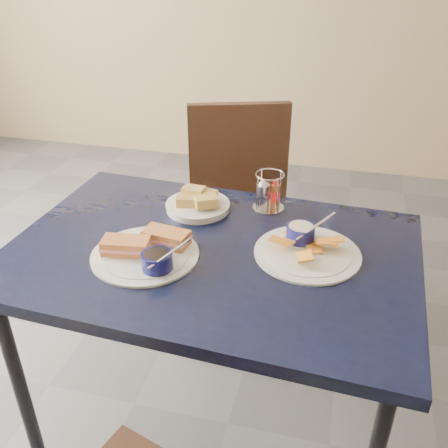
% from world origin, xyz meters
% --- Properties ---
extents(ground, '(6.00, 6.00, 0.00)m').
position_xyz_m(ground, '(0.00, 0.00, 0.00)').
color(ground, '#4B4A4F').
rests_on(ground, ground).
extents(dining_table, '(1.28, 0.89, 0.75)m').
position_xyz_m(dining_table, '(-0.06, 0.03, 0.69)').
color(dining_table, black).
rests_on(dining_table, ground).
extents(chair_far, '(0.57, 0.56, 0.96)m').
position_xyz_m(chair_far, '(-0.10, 0.76, 0.55)').
color(chair_far, black).
rests_on(chair_far, ground).
extents(sandwich_plate, '(0.33, 0.32, 0.12)m').
position_xyz_m(sandwich_plate, '(-0.24, -0.05, 0.77)').
color(sandwich_plate, white).
rests_on(sandwich_plate, dining_table).
extents(plantain_plate, '(0.32, 0.32, 0.12)m').
position_xyz_m(plantain_plate, '(0.22, 0.09, 0.77)').
color(plantain_plate, white).
rests_on(plantain_plate, dining_table).
extents(bread_basket, '(0.22, 0.22, 0.07)m').
position_xyz_m(bread_basket, '(-0.18, 0.27, 0.77)').
color(bread_basket, white).
rests_on(bread_basket, dining_table).
extents(condiment_caddy, '(0.11, 0.11, 0.14)m').
position_xyz_m(condiment_caddy, '(0.06, 0.34, 0.81)').
color(condiment_caddy, silver).
rests_on(condiment_caddy, dining_table).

